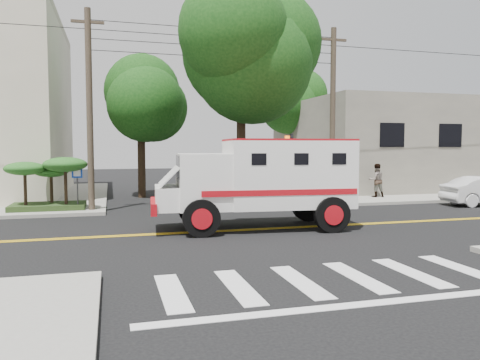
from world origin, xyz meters
name	(u,v)px	position (x,y,z in m)	size (l,w,h in m)	color
ground	(250,230)	(0.00, 0.00, 0.00)	(100.00, 100.00, 0.00)	black
sidewalk_ne	(377,188)	(13.50, 13.50, 0.07)	(17.00, 17.00, 0.15)	gray
building_right	(392,144)	(15.00, 14.00, 3.15)	(14.00, 12.00, 6.00)	slate
utility_pole_left	(90,112)	(-5.60, 6.00, 4.50)	(0.28, 0.28, 9.00)	#382D23
utility_pole_right	(333,117)	(6.30, 6.20, 4.50)	(0.28, 0.28, 9.00)	#382D23
tree_main	(251,59)	(1.94, 6.21, 7.20)	(6.08, 5.70, 9.85)	black
tree_left	(147,99)	(-2.68, 11.79, 5.73)	(4.48, 4.20, 7.70)	black
tree_right	(304,104)	(8.84, 15.77, 6.09)	(4.80, 4.50, 8.20)	black
traffic_signal	(291,162)	(3.80, 5.60, 2.23)	(0.15, 0.18, 3.60)	#3F3F42
accessibility_sign	(77,183)	(-6.20, 6.17, 1.37)	(0.45, 0.10, 2.02)	#3F3F42
palm_planter	(49,176)	(-7.44, 6.62, 1.65)	(3.52, 2.63, 2.36)	#1E3314
armored_truck	(262,178)	(0.53, 0.18, 1.84)	(7.29, 3.35, 3.23)	white
pedestrian_a	(323,183)	(5.94, 6.47, 1.09)	(0.68, 0.45, 1.88)	gray
pedestrian_b	(376,180)	(9.63, 7.35, 1.09)	(0.91, 0.71, 1.87)	gray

